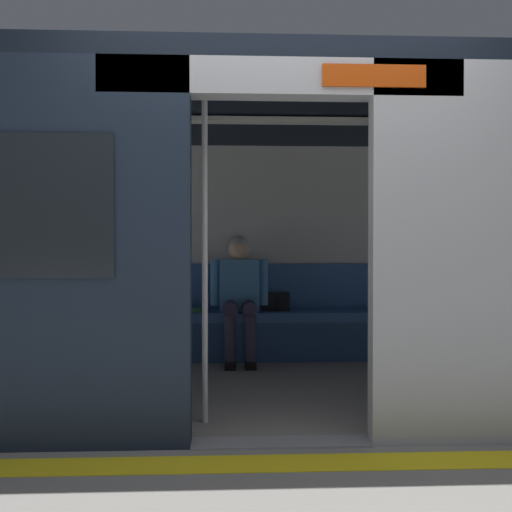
{
  "coord_description": "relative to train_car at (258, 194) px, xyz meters",
  "views": [
    {
      "loc": [
        0.29,
        3.22,
        1.09
      ],
      "look_at": [
        0.07,
        -1.36,
        1.02
      ],
      "focal_mm": 41.26,
      "sensor_mm": 36.0,
      "label": 1
    }
  ],
  "objects": [
    {
      "name": "handbag",
      "position": [
        -0.24,
        -1.2,
        -0.94
      ],
      "size": [
        0.26,
        0.15,
        0.17
      ],
      "color": "black",
      "rests_on": "bench_seat"
    },
    {
      "name": "platform_edge_strip",
      "position": [
        -0.06,
        1.6,
        -1.49
      ],
      "size": [
        8.0,
        0.24,
        0.01
      ],
      "primitive_type": "cube",
      "color": "yellow",
      "rests_on": "ground_plane"
    },
    {
      "name": "bench_seat",
      "position": [
        -0.06,
        -1.12,
        -1.14
      ],
      "size": [
        3.07,
        0.44,
        0.47
      ],
      "color": "#38609E",
      "rests_on": "ground_plane"
    },
    {
      "name": "person_seated",
      "position": [
        0.12,
        -1.07,
        -0.81
      ],
      "size": [
        0.55,
        0.67,
        1.19
      ],
      "color": "#4C8CC6",
      "rests_on": "ground_plane"
    },
    {
      "name": "grab_pole_door",
      "position": [
        0.37,
        0.9,
        -0.45
      ],
      "size": [
        0.04,
        0.04,
        2.09
      ],
      "primitive_type": "cylinder",
      "color": "silver",
      "rests_on": "ground_plane"
    },
    {
      "name": "ground_plane",
      "position": [
        -0.06,
        1.3,
        -1.49
      ],
      "size": [
        60.0,
        60.0,
        0.0
      ],
      "primitive_type": "plane",
      "color": "gray"
    },
    {
      "name": "book",
      "position": [
        0.53,
        -1.16,
        -1.01
      ],
      "size": [
        0.22,
        0.26,
        0.03
      ],
      "primitive_type": "cube",
      "rotation": [
        0.0,
        0.0,
        -0.36
      ],
      "color": "#33723F",
      "rests_on": "bench_seat"
    },
    {
      "name": "train_car",
      "position": [
        0.0,
        0.0,
        0.0
      ],
      "size": [
        6.4,
        2.93,
        2.23
      ],
      "color": "#ADAFB5",
      "rests_on": "ground_plane"
    }
  ]
}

